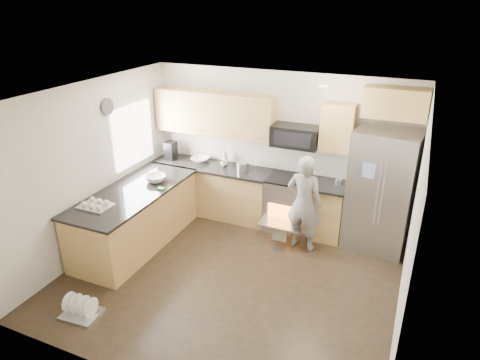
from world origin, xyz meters
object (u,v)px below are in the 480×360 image
at_px(person, 304,203).
at_px(refrigerator, 381,191).
at_px(dish_rack, 81,310).
at_px(stove_range, 291,192).

bearing_deg(person, refrigerator, -147.39).
distance_m(person, dish_rack, 3.44).
bearing_deg(dish_rack, refrigerator, 45.08).
bearing_deg(refrigerator, dish_rack, -128.03).
xyz_separation_m(stove_range, person, (0.37, -0.51, 0.10)).
bearing_deg(dish_rack, person, 51.57).
distance_m(refrigerator, dish_rack, 4.55).
bearing_deg(refrigerator, person, -146.96).
xyz_separation_m(stove_range, refrigerator, (1.42, 0.01, 0.28)).
height_order(refrigerator, person, refrigerator).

